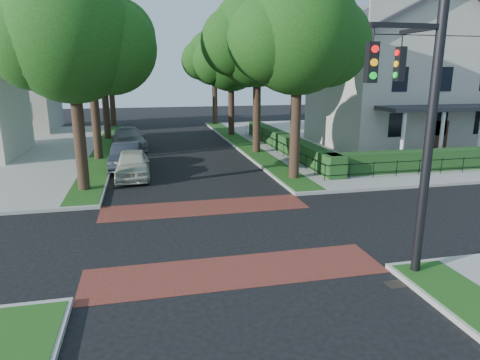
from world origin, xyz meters
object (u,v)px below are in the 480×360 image
(traffic_signal, at_px, (421,114))
(parked_car_front, at_px, (132,164))
(parked_car_rear, at_px, (129,139))
(parked_car_middle, at_px, (126,156))

(traffic_signal, distance_m, parked_car_front, 16.58)
(traffic_signal, distance_m, parked_car_rear, 25.46)
(traffic_signal, bearing_deg, parked_car_rear, 109.71)
(traffic_signal, relative_size, parked_car_rear, 1.44)
(parked_car_rear, bearing_deg, parked_car_front, -95.75)
(traffic_signal, bearing_deg, parked_car_front, 120.06)
(parked_car_front, distance_m, parked_car_middle, 2.68)
(parked_car_middle, height_order, parked_car_rear, parked_car_rear)
(traffic_signal, height_order, parked_car_middle, traffic_signal)
(parked_car_middle, bearing_deg, parked_car_rear, 93.88)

